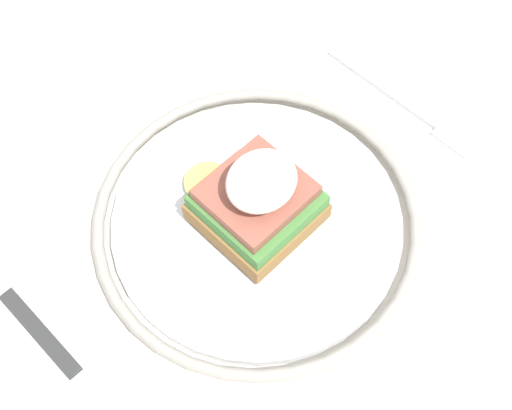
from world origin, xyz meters
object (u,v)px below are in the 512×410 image
Objects in this scene: sandwich at (256,200)px; knife at (69,366)px; plate at (256,222)px; fork at (407,104)px.

sandwich reaches higher than knife.
sandwich is 0.18m from knife.
knife is (0.18, -0.01, -0.04)m from sandwich.
knife is at bearing -4.67° from plate.
plate is at bearing -2.86° from fork.
sandwich is (0.00, 0.00, 0.04)m from plate.
fork is (-0.18, 0.01, -0.01)m from plate.
sandwich is 0.59× the size of knife.
sandwich is 0.19m from fork.
plate is 0.04m from sandwich.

